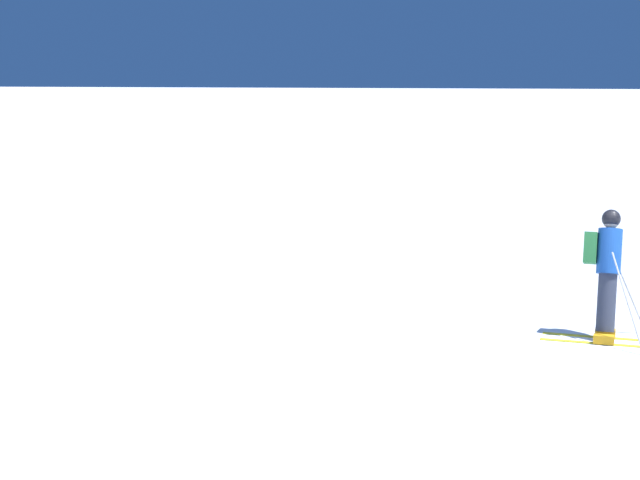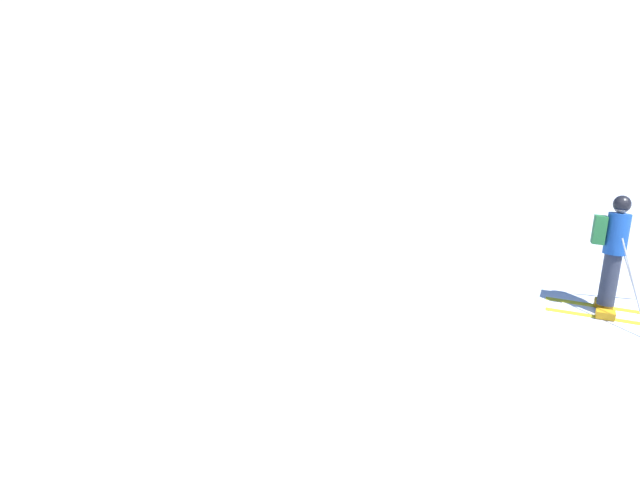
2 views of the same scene
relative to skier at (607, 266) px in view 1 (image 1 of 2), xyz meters
name	(u,v)px [view 1 (image 1 of 2)]	position (x,y,z in m)	size (l,w,h in m)	color
ground_plane	(610,356)	(-1.06, 0.02, -1.02)	(300.00, 300.00, 0.00)	white
skier	(607,266)	(0.00, 0.00, 0.00)	(1.35, 1.79, 1.85)	yellow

